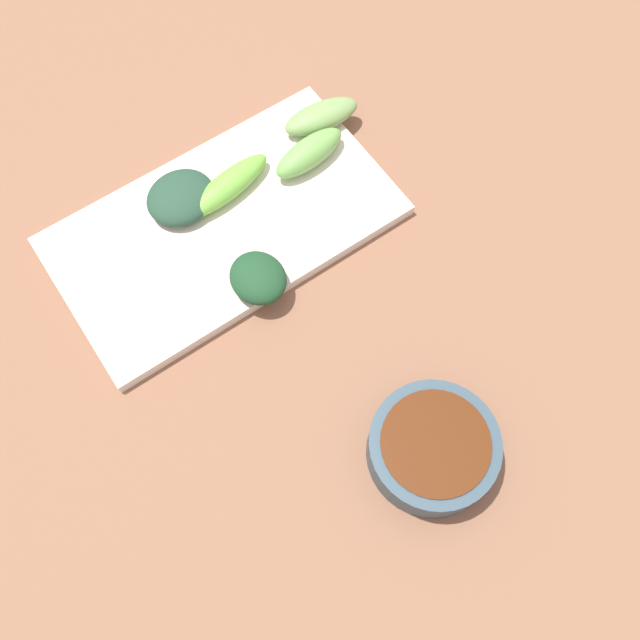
{
  "coord_description": "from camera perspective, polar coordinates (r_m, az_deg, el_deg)",
  "views": [
    {
      "loc": [
        -0.2,
        0.13,
        0.58
      ],
      "look_at": [
        -0.0,
        0.0,
        0.05
      ],
      "focal_mm": 39.45,
      "sensor_mm": 36.0,
      "label": 1
    }
  ],
  "objects": [
    {
      "name": "broccoli_stalk_4",
      "position": [
        0.67,
        -0.89,
        13.4
      ],
      "size": [
        0.04,
        0.08,
        0.03
      ],
      "primitive_type": "ellipsoid",
      "rotation": [
        0.0,
        0.0,
        0.12
      ],
      "color": "#6EB052",
      "rests_on": "serving_plate"
    },
    {
      "name": "broccoli_leafy_2",
      "position": [
        0.61,
        -5.05,
        3.42
      ],
      "size": [
        0.06,
        0.05,
        0.02
      ],
      "primitive_type": "ellipsoid",
      "rotation": [
        0.0,
        0.0,
        0.05
      ],
      "color": "#1B4527",
      "rests_on": "serving_plate"
    },
    {
      "name": "serving_plate",
      "position": [
        0.66,
        -7.8,
        7.57
      ],
      "size": [
        0.17,
        0.31,
        0.01
      ],
      "primitive_type": "cube",
      "color": "silver",
      "rests_on": "tabletop"
    },
    {
      "name": "tabletop",
      "position": [
        0.62,
        -0.19,
        -1.08
      ],
      "size": [
        2.1,
        2.1,
        0.02
      ],
      "primitive_type": "cube",
      "color": "brown",
      "rests_on": "ground"
    },
    {
      "name": "broccoli_leafy_1",
      "position": [
        0.66,
        -11.24,
        9.74
      ],
      "size": [
        0.06,
        0.07,
        0.02
      ],
      "primitive_type": "ellipsoid",
      "rotation": [
        0.0,
        0.0,
        0.12
      ],
      "color": "#234532",
      "rests_on": "serving_plate"
    },
    {
      "name": "sauce_bowl",
      "position": [
        0.57,
        9.14,
        -10.21
      ],
      "size": [
        0.1,
        0.1,
        0.04
      ],
      "color": "#334A57",
      "rests_on": "tabletop"
    },
    {
      "name": "broccoli_stalk_3",
      "position": [
        0.7,
        0.1,
        16.19
      ],
      "size": [
        0.04,
        0.08,
        0.02
      ],
      "primitive_type": "ellipsoid",
      "rotation": [
        0.0,
        0.0,
        -0.14
      ],
      "color": "#76A157",
      "rests_on": "serving_plate"
    },
    {
      "name": "broccoli_stalk_0",
      "position": [
        0.66,
        -7.47,
        10.77
      ],
      "size": [
        0.04,
        0.1,
        0.02
      ],
      "primitive_type": "ellipsoid",
      "rotation": [
        0.0,
        0.0,
        0.18
      ],
      "color": "#6EBC41",
      "rests_on": "serving_plate"
    }
  ]
}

